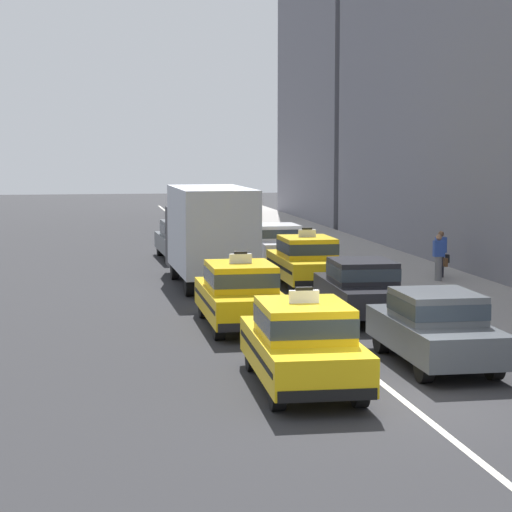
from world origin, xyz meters
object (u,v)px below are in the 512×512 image
(sedan_right_second, at_px, (362,287))
(pedestrian_trailing, at_px, (439,258))
(taxi_left_second, at_px, (240,293))
(taxi_left_nearest, at_px, (303,343))
(sedan_right_fourth, at_px, (277,243))
(box_truck_left_third, at_px, (208,232))
(sedan_left_fourth, at_px, (181,238))
(sedan_right_nearest, at_px, (435,326))
(taxi_right_third, at_px, (306,261))
(pedestrian_by_storefront, at_px, (441,254))

(sedan_right_second, relative_size, pedestrian_trailing, 2.82)
(pedestrian_trailing, bearing_deg, taxi_left_second, -139.90)
(taxi_left_nearest, distance_m, sedan_right_fourth, 19.70)
(box_truck_left_third, relative_size, pedestrian_trailing, 4.54)
(box_truck_left_third, height_order, sedan_left_fourth, box_truck_left_third)
(box_truck_left_third, relative_size, sedan_right_second, 1.61)
(taxi_left_second, distance_m, sedan_right_second, 3.51)
(box_truck_left_third, height_order, sedan_right_nearest, box_truck_left_third)
(taxi_right_third, bearing_deg, sedan_right_fourth, 87.76)
(taxi_right_third, bearing_deg, pedestrian_by_storefront, 6.51)
(sedan_right_nearest, bearing_deg, sedan_right_second, 89.39)
(taxi_right_third, relative_size, sedan_right_fourth, 1.05)
(taxi_right_third, xyz_separation_m, pedestrian_trailing, (4.44, -0.29, 0.04))
(pedestrian_trailing, bearing_deg, pedestrian_by_storefront, 65.64)
(taxi_left_second, xyz_separation_m, sedan_right_second, (3.42, 0.79, -0.03))
(sedan_right_nearest, distance_m, pedestrian_by_storefront, 13.19)
(sedan_right_nearest, distance_m, pedestrian_trailing, 12.27)
(taxi_left_nearest, relative_size, sedan_left_fourth, 1.06)
(sedan_right_nearest, xyz_separation_m, pedestrian_trailing, (4.35, 11.48, 0.07))
(box_truck_left_third, height_order, pedestrian_trailing, box_truck_left_third)
(taxi_left_second, distance_m, taxi_right_third, 7.51)
(taxi_left_nearest, relative_size, taxi_left_second, 1.01)
(taxi_left_second, bearing_deg, pedestrian_trailing, 40.10)
(sedan_right_second, bearing_deg, pedestrian_trailing, 53.04)
(taxi_right_third, xyz_separation_m, sedan_right_fourth, (0.25, 6.26, -0.03))
(sedan_right_nearest, xyz_separation_m, taxi_right_third, (-0.10, 11.76, 0.03))
(sedan_right_nearest, bearing_deg, sedan_right_fourth, 89.53)
(sedan_left_fourth, bearing_deg, sedan_right_fourth, -35.50)
(taxi_left_nearest, bearing_deg, box_truck_left_third, 90.14)
(box_truck_left_third, bearing_deg, taxi_left_second, -91.19)
(sedan_left_fourth, bearing_deg, pedestrian_by_storefront, -45.45)
(taxi_left_second, relative_size, sedan_right_nearest, 1.06)
(sedan_left_fourth, relative_size, pedestrian_by_storefront, 2.76)
(sedan_right_fourth, bearing_deg, sedan_right_nearest, -90.47)
(taxi_left_nearest, xyz_separation_m, box_truck_left_third, (-0.03, 14.28, 0.90))
(sedan_left_fourth, relative_size, sedan_right_fourth, 1.01)
(taxi_left_second, height_order, box_truck_left_third, box_truck_left_third)
(taxi_right_third, distance_m, pedestrian_trailing, 4.45)
(pedestrian_by_storefront, xyz_separation_m, pedestrian_trailing, (-0.38, -0.84, -0.02))
(taxi_left_second, relative_size, pedestrian_by_storefront, 2.89)
(taxi_left_second, relative_size, taxi_right_third, 1.00)
(sedan_right_second, bearing_deg, taxi_left_nearest, -114.11)
(taxi_left_nearest, distance_m, taxi_left_second, 6.40)
(taxi_left_nearest, bearing_deg, sedan_right_fourth, 80.35)
(sedan_right_nearest, height_order, pedestrian_trailing, pedestrian_trailing)
(sedan_right_nearest, xyz_separation_m, sedan_right_fourth, (0.15, 18.02, 0.00))
(taxi_left_second, distance_m, pedestrian_by_storefront, 10.90)
(sedan_right_nearest, height_order, pedestrian_by_storefront, pedestrian_by_storefront)
(taxi_right_third, height_order, pedestrian_trailing, taxi_right_third)
(taxi_left_nearest, relative_size, sedan_right_nearest, 1.07)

